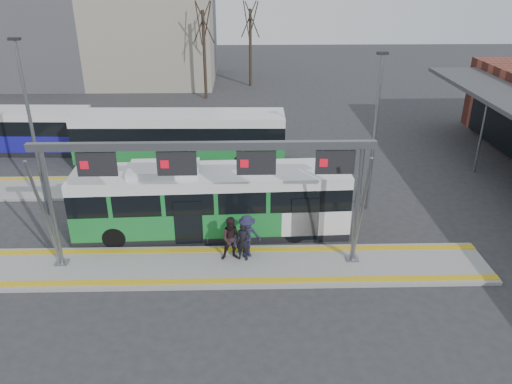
# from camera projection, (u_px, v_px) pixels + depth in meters

# --- Properties ---
(ground) EXTENTS (120.00, 120.00, 0.00)m
(ground) POSITION_uv_depth(u_px,v_px,m) (220.00, 268.00, 20.44)
(ground) COLOR #2D2D30
(ground) RESTS_ON ground
(platform_main) EXTENTS (22.00, 3.00, 0.15)m
(platform_main) POSITION_uv_depth(u_px,v_px,m) (220.00, 266.00, 20.41)
(platform_main) COLOR gray
(platform_main) RESTS_ON ground
(platform_second) EXTENTS (20.00, 3.00, 0.15)m
(platform_second) POSITION_uv_depth(u_px,v_px,m) (153.00, 187.00, 27.58)
(platform_second) COLOR gray
(platform_second) RESTS_ON ground
(tactile_main) EXTENTS (22.00, 2.65, 0.02)m
(tactile_main) POSITION_uv_depth(u_px,v_px,m) (220.00, 265.00, 20.37)
(tactile_main) COLOR gold
(tactile_main) RESTS_ON platform_main
(tactile_second) EXTENTS (20.00, 0.35, 0.02)m
(tactile_second) POSITION_uv_depth(u_px,v_px,m) (157.00, 177.00, 28.58)
(tactile_second) COLOR gold
(tactile_second) RESTS_ON platform_second
(gantry) EXTENTS (13.00, 1.68, 5.20)m
(gantry) POSITION_uv_depth(u_px,v_px,m) (207.00, 169.00, 18.85)
(gantry) COLOR slate
(gantry) RESTS_ON platform_main
(hero_bus) EXTENTS (12.28, 3.06, 3.35)m
(hero_bus) POSITION_uv_depth(u_px,v_px,m) (211.00, 202.00, 22.56)
(hero_bus) COLOR black
(hero_bus) RESTS_ON ground
(bg_bus_green) EXTENTS (12.68, 2.95, 3.16)m
(bg_bus_green) POSITION_uv_depth(u_px,v_px,m) (181.00, 139.00, 30.48)
(bg_bus_green) COLOR black
(bg_bus_green) RESTS_ON ground
(bg_bus_blue) EXTENTS (10.91, 2.80, 2.82)m
(bg_bus_blue) POSITION_uv_depth(u_px,v_px,m) (5.00, 131.00, 32.44)
(bg_bus_blue) COLOR black
(bg_bus_blue) RESTS_ON ground
(passenger_a) EXTENTS (0.68, 0.53, 1.67)m
(passenger_a) POSITION_uv_depth(u_px,v_px,m) (243.00, 242.00, 20.44)
(passenger_a) COLOR black
(passenger_a) RESTS_ON platform_main
(passenger_b) EXTENTS (0.99, 0.81, 1.90)m
(passenger_b) POSITION_uv_depth(u_px,v_px,m) (232.00, 239.00, 20.42)
(passenger_b) COLOR black
(passenger_b) RESTS_ON platform_main
(passenger_c) EXTENTS (1.39, 1.07, 1.90)m
(passenger_c) POSITION_uv_depth(u_px,v_px,m) (247.00, 236.00, 20.60)
(passenger_c) COLOR #1F2038
(passenger_c) RESTS_ON platform_main
(tree_left) EXTENTS (1.40, 1.40, 8.67)m
(tree_left) POSITION_uv_depth(u_px,v_px,m) (203.00, 23.00, 42.94)
(tree_left) COLOR #382B21
(tree_left) RESTS_ON ground
(tree_mid) EXTENTS (1.40, 1.40, 8.31)m
(tree_mid) POSITION_uv_depth(u_px,v_px,m) (250.00, 20.00, 47.72)
(tree_mid) COLOR #382B21
(tree_mid) RESTS_ON ground
(lamp_west) EXTENTS (0.50, 0.25, 8.48)m
(lamp_west) POSITION_uv_depth(u_px,v_px,m) (32.00, 127.00, 22.92)
(lamp_west) COLOR slate
(lamp_west) RESTS_ON ground
(lamp_east) EXTENTS (0.50, 0.25, 7.78)m
(lamp_east) POSITION_uv_depth(u_px,v_px,m) (375.00, 130.00, 23.66)
(lamp_east) COLOR slate
(lamp_east) RESTS_ON ground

